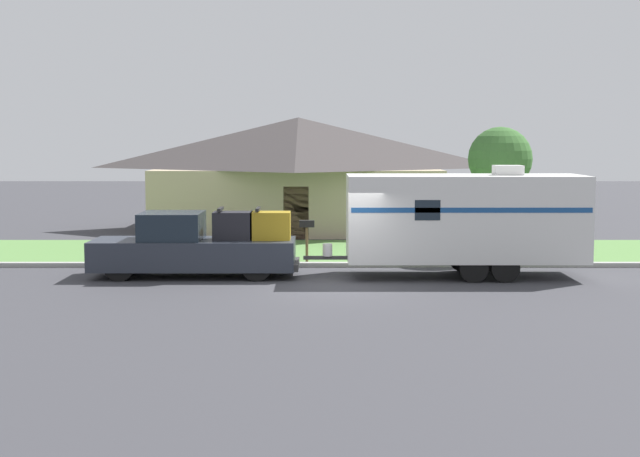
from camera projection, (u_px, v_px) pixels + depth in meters
ground_plane at (336, 287)px, 24.00m from camera, size 120.00×120.00×0.00m
curb_strip at (334, 265)px, 27.72m from camera, size 80.00×0.30×0.14m
lawn_strip at (332, 252)px, 31.36m from camera, size 80.00×7.00×0.03m
house_across_street at (296, 172)px, 38.98m from camera, size 12.85×8.54×4.90m
pickup_truck at (194, 247)px, 25.69m from camera, size 5.95×1.95×2.00m
travel_trailer at (463, 218)px, 25.63m from camera, size 8.04×2.39×3.22m
mailbox at (305, 230)px, 28.36m from camera, size 0.48×0.20×1.39m
tree_in_yard at (498, 160)px, 29.34m from camera, size 2.11×2.11×4.37m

